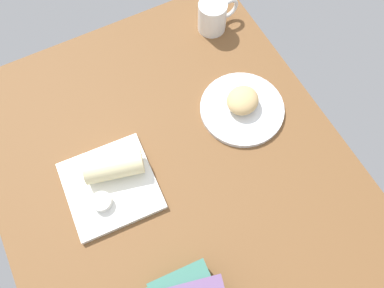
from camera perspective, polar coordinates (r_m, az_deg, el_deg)
The scene contains 7 objects.
dining_table at distance 105.21cm, azimuth -2.23°, elevation -4.97°, with size 110.00×90.00×4.00cm, color brown.
round_plate at distance 111.90cm, azimuth 7.20°, elevation 5.05°, with size 23.49×23.49×1.40cm, color white.
scone_pastry at distance 109.43cm, azimuth 7.31°, elevation 6.25°, with size 9.25×8.51×5.21cm, color tan.
square_plate at distance 103.57cm, azimuth -11.60°, elevation -5.93°, with size 22.23×22.23×1.60cm, color white.
sauce_cup at distance 100.57cm, azimuth -12.86°, elevation -8.11°, with size 4.93×4.93×2.23cm.
breakfast_wrap at distance 100.90cm, azimuth -11.20°, elevation -3.12°, with size 6.56×6.56×14.56cm, color beige.
coffee_mug at distance 125.59cm, azimuth 3.10°, elevation 17.95°, with size 8.61×13.75×9.73cm.
Camera 1 is at (-33.83, 12.87, 100.79)cm, focal length 37.06 mm.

